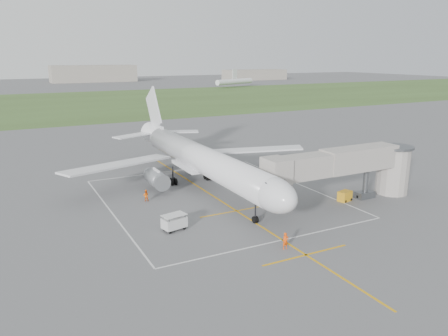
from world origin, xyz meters
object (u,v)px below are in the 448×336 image
gpu_unit (345,196)px  ramp_worker_wing (146,195)px  baggage_cart (174,222)px  ramp_worker_nose (285,241)px  airliner (201,159)px  jet_bridge (354,166)px

gpu_unit → ramp_worker_wing: bearing=138.8°
baggage_cart → ramp_worker_wing: 11.14m
gpu_unit → ramp_worker_nose: size_ratio=1.19×
airliner → gpu_unit: (14.69, -14.00, -3.72)m
jet_bridge → ramp_worker_nose: bearing=-153.2°
ramp_worker_nose → airliner: bearing=90.3°
airliner → ramp_worker_nose: (-0.99, -22.68, -3.53)m
ramp_worker_nose → jet_bridge: bearing=29.6°
airliner → baggage_cart: bearing=-125.1°
jet_bridge → ramp_worker_nose: (-16.71, -8.43, -3.88)m
jet_bridge → baggage_cart: 25.15m
gpu_unit → ramp_worker_wing: size_ratio=1.32×
airliner → baggage_cart: airliner is taller
jet_bridge → gpu_unit: bearing=166.4°
airliner → baggage_cart: (-9.10, -12.97, -3.47)m
jet_bridge → gpu_unit: size_ratio=11.37×
ramp_worker_wing → airliner: bearing=-153.0°
ramp_worker_nose → ramp_worker_wing: 22.28m
ramp_worker_wing → jet_bridge: bearing=168.5°
airliner → jet_bridge: (15.72, -14.25, 0.35)m
airliner → jet_bridge: bearing=-42.2°
gpu_unit → ramp_worker_wing: 26.51m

